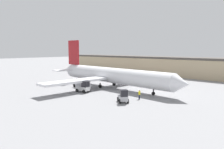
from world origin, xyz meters
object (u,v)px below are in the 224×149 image
Objects in this scene: airplane at (109,75)px; belt_loader_truck at (123,96)px; pushback_tug at (84,87)px; ground_crew_worker at (139,94)px; baggage_tug at (79,83)px.

belt_loader_truck is (13.03, -9.68, -1.98)m from airplane.
pushback_tug is at bearing -147.59° from belt_loader_truck.
pushback_tug is (-13.07, -3.12, 0.18)m from ground_crew_worker.
airplane is at bearing -99.07° from ground_crew_worker.
belt_loader_truck is at bearing 5.64° from ground_crew_worker.
baggage_tug is 6.76m from pushback_tug.
baggage_tug is 18.92m from belt_loader_truck.
airplane is 12.99× the size of pushback_tug.
airplane is at bearing -179.37° from belt_loader_truck.
ground_crew_worker is 0.63× the size of baggage_tug.
ground_crew_worker is at bearing -19.87° from airplane.
pushback_tug reaches higher than ground_crew_worker.
pushback_tug reaches higher than belt_loader_truck.
ground_crew_worker is 4.22m from belt_loader_truck.
pushback_tug is at bearing -84.47° from airplane.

